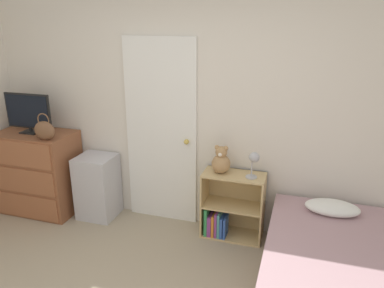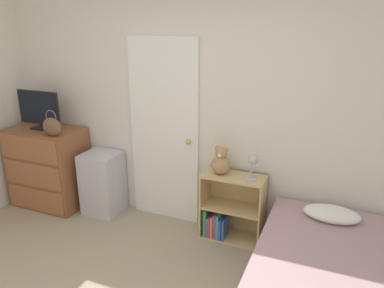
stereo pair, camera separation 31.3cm
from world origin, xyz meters
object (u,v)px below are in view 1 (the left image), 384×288
at_px(dresser, 39,172).
at_px(tv, 28,113).
at_px(handbag, 45,130).
at_px(storage_bin, 98,187).
at_px(desk_lamp, 254,160).
at_px(bed, 331,282).
at_px(bookshelf, 228,210).
at_px(teddy_bear, 221,161).

relative_size(dresser, tv, 1.68).
relative_size(handbag, storage_bin, 0.40).
height_order(tv, desk_lamp, tv).
xyz_separation_m(handbag, bed, (2.91, -0.53, -0.81)).
relative_size(bookshelf, desk_lamp, 2.59).
height_order(storage_bin, teddy_bear, teddy_bear).
distance_m(tv, storage_bin, 1.12).
height_order(dresser, desk_lamp, desk_lamp).
distance_m(handbag, bed, 3.07).
height_order(bookshelf, desk_lamp, desk_lamp).
xyz_separation_m(bookshelf, teddy_bear, (-0.08, -0.01, 0.54)).
bearing_deg(storage_bin, bookshelf, 1.67).
bearing_deg(tv, bookshelf, 2.93).
bearing_deg(bookshelf, desk_lamp, -11.27).
xyz_separation_m(tv, teddy_bear, (2.16, 0.11, -0.36)).
height_order(storage_bin, desk_lamp, desk_lamp).
xyz_separation_m(tv, storage_bin, (0.75, 0.07, -0.82)).
distance_m(dresser, handbag, 0.67).
distance_m(dresser, storage_bin, 0.73).
bearing_deg(bed, storage_bin, 162.91).
bearing_deg(tv, bed, -12.09).
bearing_deg(bookshelf, handbag, -171.64).
bearing_deg(teddy_bear, bed, -36.78).
bearing_deg(bookshelf, dresser, -177.00).
height_order(storage_bin, bookshelf, storage_bin).
relative_size(handbag, bookshelf, 0.41).
relative_size(dresser, bed, 0.49).
bearing_deg(storage_bin, dresser, -174.25).
height_order(dresser, storage_bin, dresser).
height_order(teddy_bear, bed, teddy_bear).
bearing_deg(bookshelf, tv, -177.07).
relative_size(tv, desk_lamp, 2.10).
bearing_deg(storage_bin, desk_lamp, -0.18).
xyz_separation_m(dresser, desk_lamp, (2.46, 0.07, 0.41)).
bearing_deg(bookshelf, teddy_bear, -176.17).
distance_m(teddy_bear, desk_lamp, 0.34).
relative_size(tv, bed, 0.29).
bearing_deg(teddy_bear, bookshelf, 3.83).
bearing_deg(desk_lamp, dresser, -178.45).
relative_size(storage_bin, bed, 0.37).
distance_m(tv, bookshelf, 2.42).
bearing_deg(handbag, bed, -10.25).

